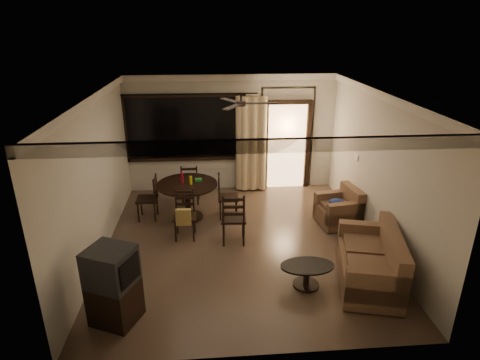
{
  "coord_description": "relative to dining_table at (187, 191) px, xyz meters",
  "views": [
    {
      "loc": [
        -0.55,
        -6.6,
        3.9
      ],
      "look_at": [
        -0.0,
        0.2,
        1.21
      ],
      "focal_mm": 30.0,
      "sensor_mm": 36.0,
      "label": 1
    }
  ],
  "objects": [
    {
      "name": "ground",
      "position": [
        1.02,
        -1.17,
        -0.62
      ],
      "size": [
        5.5,
        5.5,
        0.0
      ],
      "primitive_type": "plane",
      "color": "#7F6651",
      "rests_on": "ground"
    },
    {
      "name": "room_shell",
      "position": [
        1.62,
        0.61,
        1.21
      ],
      "size": [
        5.5,
        6.7,
        5.5
      ],
      "color": "beige",
      "rests_on": "ground"
    },
    {
      "name": "dining_table",
      "position": [
        0.0,
        0.0,
        0.0
      ],
      "size": [
        1.26,
        1.26,
        1.0
      ],
      "rotation": [
        0.0,
        0.0,
        -0.03
      ],
      "color": "black",
      "rests_on": "ground"
    },
    {
      "name": "dining_chair_west",
      "position": [
        -0.84,
        0.02,
        -0.34
      ],
      "size": [
        0.43,
        0.43,
        0.95
      ],
      "rotation": [
        0.0,
        0.0,
        -1.6
      ],
      "color": "black",
      "rests_on": "ground"
    },
    {
      "name": "dining_chair_east",
      "position": [
        0.83,
        -0.03,
        -0.34
      ],
      "size": [
        0.43,
        0.43,
        0.95
      ],
      "rotation": [
        0.0,
        0.0,
        1.54
      ],
      "color": "black",
      "rests_on": "ground"
    },
    {
      "name": "dining_chair_south",
      "position": [
        -0.03,
        -0.86,
        -0.31
      ],
      "size": [
        0.43,
        0.49,
        0.95
      ],
      "rotation": [
        0.0,
        0.0,
        -0.03
      ],
      "color": "black",
      "rests_on": "ground"
    },
    {
      "name": "dining_chair_north",
      "position": [
        0.02,
        0.79,
        -0.34
      ],
      "size": [
        0.43,
        0.43,
        0.95
      ],
      "rotation": [
        0.0,
        0.0,
        3.11
      ],
      "color": "black",
      "rests_on": "ground"
    },
    {
      "name": "tv_cabinet",
      "position": [
        -0.88,
        -3.1,
        -0.05
      ],
      "size": [
        0.75,
        0.73,
        1.13
      ],
      "rotation": [
        0.0,
        0.0,
        -0.42
      ],
      "color": "black",
      "rests_on": "ground"
    },
    {
      "name": "sofa",
      "position": [
        3.01,
        -2.54,
        -0.27
      ],
      "size": [
        1.23,
        1.79,
        0.87
      ],
      "rotation": [
        0.0,
        0.0,
        -0.24
      ],
      "color": "#42281E",
      "rests_on": "ground"
    },
    {
      "name": "armchair",
      "position": [
        3.12,
        -0.53,
        -0.3
      ],
      "size": [
        0.87,
        0.87,
        0.77
      ],
      "rotation": [
        0.0,
        0.0,
        0.16
      ],
      "color": "#42281E",
      "rests_on": "ground"
    },
    {
      "name": "coffee_table",
      "position": [
        1.95,
        -2.54,
        -0.37
      ],
      "size": [
        0.85,
        0.51,
        0.37
      ],
      "rotation": [
        0.0,
        0.0,
        -0.29
      ],
      "color": "black",
      "rests_on": "ground"
    },
    {
      "name": "side_chair",
      "position": [
        0.89,
        -1.09,
        -0.31
      ],
      "size": [
        0.48,
        0.48,
        1.04
      ],
      "rotation": [
        0.0,
        0.0,
        3.09
      ],
      "color": "black",
      "rests_on": "ground"
    }
  ]
}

